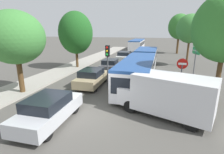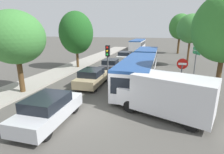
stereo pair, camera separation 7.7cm
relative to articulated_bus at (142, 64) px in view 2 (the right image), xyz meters
The scene contains 17 objects.
ground_plane 9.44m from the articulated_bus, 101.72° to the right, with size 200.00×200.00×0.00m, color #4F4C47.
kerb_strip_left 11.75m from the articulated_bus, 140.40° to the left, with size 3.20×43.19×0.14m, color #9E998E.
articulated_bus is the anchor object (origin of this frame).
city_bus_rear 24.32m from the articulated_bus, 98.72° to the left, with size 2.55×11.13×2.39m.
queued_car_silver 10.97m from the articulated_bus, 108.93° to the right, with size 1.86×4.23×1.46m.
queued_car_tan 5.56m from the articulated_bus, 132.88° to the right, with size 1.84×4.19×1.44m.
queued_car_graphite 4.25m from the articulated_bus, 155.31° to the left, with size 1.73×3.94×1.36m.
queued_car_white 9.02m from the articulated_bus, 112.84° to the left, with size 1.90×4.31×1.48m.
white_van 8.25m from the articulated_bus, 74.28° to the right, with size 5.37×3.54×2.31m.
traffic_light 4.53m from the articulated_bus, 124.83° to the right, with size 0.35×0.38×3.40m.
no_entry_sign 6.09m from the articulated_bus, 59.12° to the right, with size 0.70×0.08×2.82m.
direction_sign_post 4.93m from the articulated_bus, ahead, with size 0.41×1.37×3.60m.
tree_left_near 11.14m from the articulated_bus, 138.41° to the right, with size 4.04×4.04×5.95m.
tree_left_mid 8.96m from the articulated_bus, 165.24° to the left, with size 4.04×4.04×6.75m.
tree_right_near 8.13m from the articulated_bus, 45.85° to the right, with size 3.79×3.79×6.77m.
tree_right_mid 9.48m from the articulated_bus, 54.86° to the left, with size 3.48×3.48×6.56m.
tree_right_far 20.85m from the articulated_bus, 76.41° to the left, with size 4.19×4.19×7.61m.
Camera 2 is at (3.64, -8.12, 4.63)m, focal length 28.00 mm.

